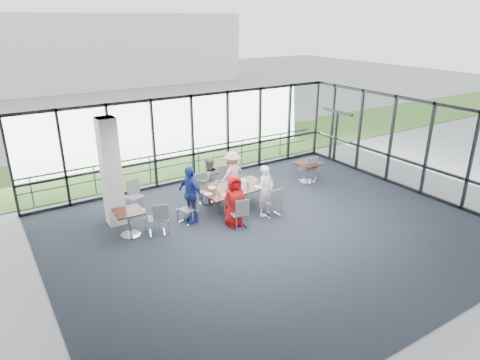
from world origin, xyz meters
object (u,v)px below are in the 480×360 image
diner_near_right (266,191)px  main_table (235,191)px  side_table_left (129,215)px  side_table_right (308,166)px  chair_main_end (187,209)px  chair_main_nr (272,202)px  chair_main_fl (204,189)px  structural_column (111,172)px  chair_main_fr (229,182)px  diner_far_left (209,181)px  chair_spare_lb (134,197)px  diner_far_right (232,174)px  chair_spare_r (306,169)px  diner_near_left (234,201)px  diner_end (190,194)px  chair_main_nl (238,213)px  chair_spare_la (156,219)px

diner_near_right → main_table: bearing=111.1°
side_table_left → side_table_right: 6.97m
chair_main_end → diner_near_right: bearing=52.9°
chair_main_nr → chair_main_fl: (-1.26, 2.06, 0.01)m
diner_near_right → chair_main_nr: size_ratio=1.74×
structural_column → chair_main_fr: bearing=-0.0°
diner_far_left → chair_spare_lb: (-2.25, 0.76, -0.32)m
diner_far_right → chair_spare_r: bearing=161.8°
diner_near_left → diner_far_left: 1.76m
diner_near_left → diner_near_right: bearing=11.5°
diner_end → chair_main_nl: bearing=28.9°
diner_near_right → diner_far_left: 1.98m
diner_far_left → chair_spare_lb: size_ratio=1.66×
side_table_left → chair_main_nl: bearing=-23.2°
chair_main_nl → chair_spare_la: chair_spare_la is taller
diner_near_left → diner_far_left: diner_far_left is taller
side_table_right → chair_main_fl: 4.13m
chair_main_nl → diner_end: bearing=140.8°
diner_far_right → diner_end: 2.30m
chair_main_fr → diner_near_right: bearing=103.6°
chair_main_fr → chair_main_nr: bearing=106.6°
chair_main_fl → chair_spare_la: bearing=38.9°
diner_end → chair_spare_lb: diner_end is taller
chair_main_fr → diner_end: bearing=37.8°
chair_main_nr → chair_main_end: 2.59m
diner_far_right → chair_spare_r: size_ratio=1.62×
diner_end → side_table_right: bearing=84.3°
diner_far_right → chair_spare_la: size_ratio=1.72×
structural_column → diner_near_left: structural_column is taller
chair_spare_la → chair_spare_r: chair_spare_r is taller
chair_main_fl → chair_main_fr: size_ratio=0.94×
diner_far_left → chair_main_fr: diner_far_left is taller
chair_spare_lb → side_table_left: bearing=48.5°
diner_near_right → chair_main_end: size_ratio=1.92×
chair_spare_la → chair_spare_lb: 1.77m
structural_column → side_table_right: structural_column is taller
side_table_left → diner_near_left: (2.79, -1.05, 0.17)m
diner_far_right → diner_near_right: bearing=80.4°
main_table → chair_spare_la: chair_spare_la is taller
structural_column → chair_main_nr: size_ratio=3.48×
chair_spare_la → side_table_right: bearing=26.0°
diner_far_left → diner_end: (-1.06, -0.81, 0.07)m
side_table_left → diner_end: diner_end is taller
chair_main_fr → chair_main_end: (-2.11, -1.12, -0.08)m
chair_spare_la → diner_far_left: bearing=43.1°
side_table_right → main_table: bearing=-170.2°
chair_main_fr → chair_spare_r: chair_main_fr is taller
structural_column → chair_main_nl: 3.82m
chair_main_end → chair_spare_r: 5.25m
diner_far_left → side_table_right: bearing=178.5°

